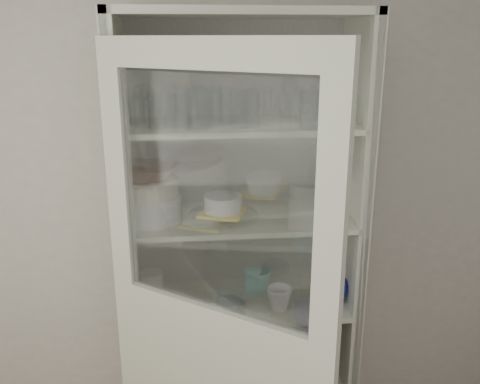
% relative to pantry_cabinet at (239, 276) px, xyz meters
% --- Properties ---
extents(wall_back, '(3.60, 0.02, 2.60)m').
position_rel_pantry_cabinet_xyz_m(wall_back, '(-0.20, 0.16, 0.36)').
color(wall_back, '#B1AFAA').
rests_on(wall_back, ground).
extents(pantry_cabinet, '(1.00, 0.45, 2.10)m').
position_rel_pantry_cabinet_xyz_m(pantry_cabinet, '(0.00, 0.00, 0.00)').
color(pantry_cabinet, '#B3B4A8').
rests_on(pantry_cabinet, floor).
extents(cupboard_door, '(0.75, 0.57, 2.00)m').
position_rel_pantry_cabinet_xyz_m(cupboard_door, '(-0.14, -0.55, -0.07)').
color(cupboard_door, '#B3B4A8').
rests_on(cupboard_door, floor).
extents(tumbler_0, '(0.08, 0.08, 0.14)m').
position_rel_pantry_cabinet_xyz_m(tumbler_0, '(-0.23, -0.17, 0.79)').
color(tumbler_0, silver).
rests_on(tumbler_0, shelf_glass).
extents(tumbler_1, '(0.09, 0.09, 0.16)m').
position_rel_pantry_cabinet_xyz_m(tumbler_1, '(-0.17, -0.23, 0.80)').
color(tumbler_1, silver).
rests_on(tumbler_1, shelf_glass).
extents(tumbler_2, '(0.09, 0.09, 0.14)m').
position_rel_pantry_cabinet_xyz_m(tumbler_2, '(-0.18, -0.18, 0.79)').
color(tumbler_2, silver).
rests_on(tumbler_2, shelf_glass).
extents(tumbler_3, '(0.08, 0.08, 0.15)m').
position_rel_pantry_cabinet_xyz_m(tumbler_3, '(-0.02, -0.19, 0.79)').
color(tumbler_3, silver).
rests_on(tumbler_3, shelf_glass).
extents(tumbler_4, '(0.07, 0.07, 0.14)m').
position_rel_pantry_cabinet_xyz_m(tumbler_4, '(0.03, -0.18, 0.79)').
color(tumbler_4, silver).
rests_on(tumbler_4, shelf_glass).
extents(tumbler_5, '(0.07, 0.07, 0.14)m').
position_rel_pantry_cabinet_xyz_m(tumbler_5, '(0.25, -0.22, 0.79)').
color(tumbler_5, silver).
rests_on(tumbler_5, shelf_glass).
extents(tumbler_6, '(0.09, 0.09, 0.15)m').
position_rel_pantry_cabinet_xyz_m(tumbler_6, '(0.25, -0.22, 0.80)').
color(tumbler_6, silver).
rests_on(tumbler_6, shelf_glass).
extents(tumbler_7, '(0.09, 0.09, 0.14)m').
position_rel_pantry_cabinet_xyz_m(tumbler_7, '(-0.41, -0.09, 0.79)').
color(tumbler_7, silver).
rests_on(tumbler_7, shelf_glass).
extents(tumbler_8, '(0.07, 0.07, 0.14)m').
position_rel_pantry_cabinet_xyz_m(tumbler_8, '(-0.30, -0.05, 0.79)').
color(tumbler_8, silver).
rests_on(tumbler_8, shelf_glass).
extents(tumbler_9, '(0.09, 0.09, 0.15)m').
position_rel_pantry_cabinet_xyz_m(tumbler_9, '(-0.14, -0.06, 0.80)').
color(tumbler_9, silver).
rests_on(tumbler_9, shelf_glass).
extents(tumbler_10, '(0.08, 0.08, 0.14)m').
position_rel_pantry_cabinet_xyz_m(tumbler_10, '(-0.05, -0.09, 0.79)').
color(tumbler_10, silver).
rests_on(tumbler_10, shelf_glass).
extents(tumbler_11, '(0.08, 0.08, 0.14)m').
position_rel_pantry_cabinet_xyz_m(tumbler_11, '(0.01, -0.06, 0.79)').
color(tumbler_11, silver).
rests_on(tumbler_11, shelf_glass).
extents(goblet_0, '(0.07, 0.07, 0.17)m').
position_rel_pantry_cabinet_xyz_m(goblet_0, '(-0.40, 0.02, 0.80)').
color(goblet_0, silver).
rests_on(goblet_0, shelf_glass).
extents(goblet_1, '(0.07, 0.07, 0.16)m').
position_rel_pantry_cabinet_xyz_m(goblet_1, '(-0.16, 0.04, 0.80)').
color(goblet_1, silver).
rests_on(goblet_1, shelf_glass).
extents(goblet_2, '(0.08, 0.08, 0.19)m').
position_rel_pantry_cabinet_xyz_m(goblet_2, '(0.23, 0.05, 0.81)').
color(goblet_2, silver).
rests_on(goblet_2, shelf_glass).
extents(goblet_3, '(0.08, 0.08, 0.18)m').
position_rel_pantry_cabinet_xyz_m(goblet_3, '(0.36, 0.04, 0.81)').
color(goblet_3, silver).
rests_on(goblet_3, shelf_glass).
extents(plate_stack_front, '(0.24, 0.24, 0.11)m').
position_rel_pantry_cabinet_xyz_m(plate_stack_front, '(-0.37, -0.09, 0.38)').
color(plate_stack_front, white).
rests_on(plate_stack_front, shelf_plates).
extents(plate_stack_back, '(0.20, 0.20, 0.06)m').
position_rel_pantry_cabinet_xyz_m(plate_stack_back, '(-0.41, 0.07, 0.35)').
color(plate_stack_back, white).
rests_on(plate_stack_back, shelf_plates).
extents(cream_bowl, '(0.30, 0.30, 0.07)m').
position_rel_pantry_cabinet_xyz_m(cream_bowl, '(-0.37, -0.09, 0.47)').
color(cream_bowl, silver).
rests_on(cream_bowl, plate_stack_front).
extents(terracotta_bowl, '(0.30, 0.30, 0.06)m').
position_rel_pantry_cabinet_xyz_m(terracotta_bowl, '(-0.37, -0.09, 0.53)').
color(terracotta_bowl, '#542C1B').
rests_on(terracotta_bowl, cream_bowl).
extents(glass_platter, '(0.38, 0.38, 0.02)m').
position_rel_pantry_cabinet_xyz_m(glass_platter, '(-0.08, -0.09, 0.33)').
color(glass_platter, silver).
rests_on(glass_platter, shelf_plates).
extents(yellow_trivet, '(0.23, 0.23, 0.01)m').
position_rel_pantry_cabinet_xyz_m(yellow_trivet, '(-0.08, -0.09, 0.34)').
color(yellow_trivet, yellow).
rests_on(yellow_trivet, glass_platter).
extents(white_ramekin, '(0.20, 0.20, 0.07)m').
position_rel_pantry_cabinet_xyz_m(white_ramekin, '(-0.08, -0.09, 0.38)').
color(white_ramekin, white).
rests_on(white_ramekin, yellow_trivet).
extents(grey_bowl_stack, '(0.15, 0.15, 0.18)m').
position_rel_pantry_cabinet_xyz_m(grey_bowl_stack, '(0.41, -0.03, 0.41)').
color(grey_bowl_stack, silver).
rests_on(grey_bowl_stack, shelf_plates).
extents(mug_blue, '(0.14, 0.14, 0.10)m').
position_rel_pantry_cabinet_xyz_m(mug_blue, '(0.41, -0.13, -0.03)').
color(mug_blue, '#13239F').
rests_on(mug_blue, shelf_mugs).
extents(mug_teal, '(0.13, 0.13, 0.10)m').
position_rel_pantry_cabinet_xyz_m(mug_teal, '(0.10, 0.00, -0.03)').
color(mug_teal, teal).
rests_on(mug_teal, shelf_mugs).
extents(mug_white, '(0.12, 0.12, 0.10)m').
position_rel_pantry_cabinet_xyz_m(mug_white, '(0.16, -0.18, -0.03)').
color(mug_white, white).
rests_on(mug_white, shelf_mugs).
extents(teal_jar, '(0.09, 0.09, 0.10)m').
position_rel_pantry_cabinet_xyz_m(teal_jar, '(0.07, -0.00, -0.03)').
color(teal_jar, teal).
rests_on(teal_jar, shelf_mugs).
extents(measuring_cups, '(0.11, 0.11, 0.04)m').
position_rel_pantry_cabinet_xyz_m(measuring_cups, '(-0.06, -0.16, -0.06)').
color(measuring_cups, '#AAAAAA').
rests_on(measuring_cups, shelf_mugs).
extents(white_canister, '(0.13, 0.13, 0.13)m').
position_rel_pantry_cabinet_xyz_m(white_canister, '(-0.40, -0.02, -0.02)').
color(white_canister, white).
rests_on(white_canister, shelf_mugs).
extents(cream_dish, '(0.24, 0.24, 0.07)m').
position_rel_pantry_cabinet_xyz_m(cream_dish, '(-0.24, -0.07, -0.44)').
color(cream_dish, silver).
rests_on(cream_dish, shelf_bot).
extents(tin_box, '(0.25, 0.21, 0.06)m').
position_rel_pantry_cabinet_xyz_m(tin_box, '(0.09, -0.05, -0.45)').
color(tin_box, gray).
rests_on(tin_box, shelf_bot).
extents(tumbler_12, '(0.07, 0.07, 0.15)m').
position_rel_pantry_cabinet_xyz_m(tumbler_12, '(-0.12, -0.13, 0.79)').
color(tumbler_12, silver).
rests_on(tumbler_12, shelf_glass).
extents(tumbler_13, '(0.07, 0.07, 0.15)m').
position_rel_pantry_cabinet_xyz_m(tumbler_13, '(-0.33, -0.17, 0.80)').
color(tumbler_13, silver).
rests_on(tumbler_13, shelf_glass).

